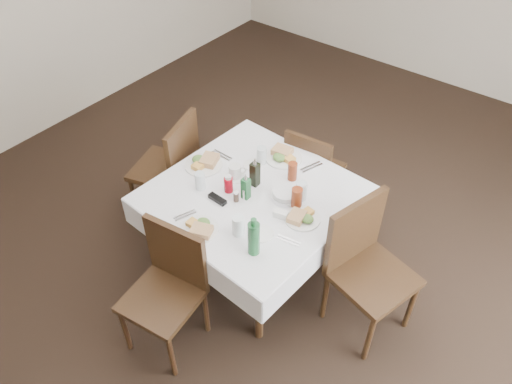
% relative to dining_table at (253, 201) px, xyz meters
% --- Properties ---
extents(ground_plane, '(7.00, 7.00, 0.00)m').
position_rel_dining_table_xyz_m(ground_plane, '(0.05, 0.22, -0.68)').
color(ground_plane, black).
extents(room_shell, '(6.04, 7.04, 2.80)m').
position_rel_dining_table_xyz_m(room_shell, '(0.05, 0.22, 1.03)').
color(room_shell, beige).
rests_on(room_shell, ground).
extents(dining_table, '(1.41, 1.41, 0.76)m').
position_rel_dining_table_xyz_m(dining_table, '(0.00, 0.00, 0.00)').
color(dining_table, black).
rests_on(dining_table, ground).
extents(chair_north, '(0.45, 0.45, 0.87)m').
position_rel_dining_table_xyz_m(chair_north, '(0.02, 0.76, -0.18)').
color(chair_north, black).
rests_on(chair_north, ground).
extents(chair_south, '(0.51, 0.51, 0.96)m').
position_rel_dining_table_xyz_m(chair_south, '(-0.05, -0.83, -0.14)').
color(chair_south, black).
rests_on(chair_south, ground).
extents(chair_east, '(0.60, 0.60, 1.03)m').
position_rel_dining_table_xyz_m(chair_east, '(0.88, 0.08, -0.09)').
color(chair_east, black).
rests_on(chair_east, ground).
extents(chair_west, '(0.59, 0.59, 1.00)m').
position_rel_dining_table_xyz_m(chair_west, '(-0.88, 0.04, -0.11)').
color(chair_west, black).
rests_on(chair_west, ground).
extents(meal_north, '(0.28, 0.28, 0.06)m').
position_rel_dining_table_xyz_m(meal_north, '(-0.06, 0.45, 0.10)').
color(meal_north, white).
rests_on(meal_north, dining_table).
extents(meal_south, '(0.26, 0.26, 0.06)m').
position_rel_dining_table_xyz_m(meal_south, '(-0.05, -0.50, 0.10)').
color(meal_south, white).
rests_on(meal_south, dining_table).
extents(meal_east, '(0.25, 0.25, 0.05)m').
position_rel_dining_table_xyz_m(meal_east, '(0.42, -0.01, 0.10)').
color(meal_east, white).
rests_on(meal_east, dining_table).
extents(meal_west, '(0.29, 0.29, 0.06)m').
position_rel_dining_table_xyz_m(meal_west, '(-0.49, 0.02, 0.10)').
color(meal_west, white).
rests_on(meal_west, dining_table).
extents(side_plate_a, '(0.14, 0.14, 0.01)m').
position_rel_dining_table_xyz_m(side_plate_a, '(-0.20, 0.24, 0.09)').
color(side_plate_a, white).
rests_on(side_plate_a, dining_table).
extents(side_plate_b, '(0.16, 0.16, 0.01)m').
position_rel_dining_table_xyz_m(side_plate_b, '(0.29, -0.28, 0.09)').
color(side_plate_b, white).
rests_on(side_plate_b, dining_table).
extents(water_n, '(0.07, 0.07, 0.14)m').
position_rel_dining_table_xyz_m(water_n, '(-0.16, 0.31, 0.15)').
color(water_n, silver).
rests_on(water_n, dining_table).
extents(water_s, '(0.08, 0.08, 0.15)m').
position_rel_dining_table_xyz_m(water_s, '(0.17, -0.37, 0.15)').
color(water_s, silver).
rests_on(water_s, dining_table).
extents(water_e, '(0.08, 0.08, 0.14)m').
position_rel_dining_table_xyz_m(water_e, '(0.30, 0.16, 0.15)').
color(water_e, silver).
rests_on(water_e, dining_table).
extents(water_w, '(0.07, 0.07, 0.14)m').
position_rel_dining_table_xyz_m(water_w, '(-0.33, -0.19, 0.15)').
color(water_w, silver).
rests_on(water_w, dining_table).
extents(iced_tea_a, '(0.07, 0.07, 0.14)m').
position_rel_dining_table_xyz_m(iced_tea_a, '(0.13, 0.30, 0.15)').
color(iced_tea_a, maroon).
rests_on(iced_tea_a, dining_table).
extents(iced_tea_b, '(0.08, 0.08, 0.16)m').
position_rel_dining_table_xyz_m(iced_tea_b, '(0.32, 0.07, 0.16)').
color(iced_tea_b, maroon).
rests_on(iced_tea_b, dining_table).
extents(bread_basket, '(0.21, 0.21, 0.07)m').
position_rel_dining_table_xyz_m(bread_basket, '(0.21, 0.10, 0.11)').
color(bread_basket, silver).
rests_on(bread_basket, dining_table).
extents(oil_cruet_dark, '(0.06, 0.06, 0.24)m').
position_rel_dining_table_xyz_m(oil_cruet_dark, '(-0.05, 0.08, 0.18)').
color(oil_cruet_dark, black).
rests_on(oil_cruet_dark, dining_table).
extents(oil_cruet_green, '(0.05, 0.05, 0.22)m').
position_rel_dining_table_xyz_m(oil_cruet_green, '(-0.01, -0.07, 0.17)').
color(oil_cruet_green, '#1D5A2D').
rests_on(oil_cruet_green, dining_table).
extents(ketchup_bottle, '(0.06, 0.06, 0.14)m').
position_rel_dining_table_xyz_m(ketchup_bottle, '(-0.15, -0.09, 0.15)').
color(ketchup_bottle, '#B10717').
rests_on(ketchup_bottle, dining_table).
extents(salt_shaker, '(0.04, 0.04, 0.09)m').
position_rel_dining_table_xyz_m(salt_shaker, '(-0.01, -0.08, 0.12)').
color(salt_shaker, white).
rests_on(salt_shaker, dining_table).
extents(pepper_shaker, '(0.04, 0.04, 0.09)m').
position_rel_dining_table_xyz_m(pepper_shaker, '(-0.04, -0.14, 0.12)').
color(pepper_shaker, '#382920').
rests_on(pepper_shaker, dining_table).
extents(coffee_mug, '(0.15, 0.15, 0.11)m').
position_rel_dining_table_xyz_m(coffee_mug, '(-0.21, 0.05, 0.13)').
color(coffee_mug, white).
rests_on(coffee_mug, dining_table).
extents(sunglasses, '(0.15, 0.06, 0.03)m').
position_rel_dining_table_xyz_m(sunglasses, '(-0.15, -0.22, 0.10)').
color(sunglasses, black).
rests_on(sunglasses, dining_table).
extents(green_bottle, '(0.08, 0.08, 0.29)m').
position_rel_dining_table_xyz_m(green_bottle, '(0.34, -0.43, 0.21)').
color(green_bottle, '#1D5A2D').
rests_on(green_bottle, dining_table).
extents(sugar_caddy, '(0.11, 0.08, 0.05)m').
position_rel_dining_table_xyz_m(sugar_caddy, '(0.30, -0.07, 0.11)').
color(sugar_caddy, white).
rests_on(sugar_caddy, dining_table).
extents(cutlery_n, '(0.10, 0.19, 0.01)m').
position_rel_dining_table_xyz_m(cutlery_n, '(0.17, 0.50, 0.08)').
color(cutlery_n, silver).
rests_on(cutlery_n, dining_table).
extents(cutlery_s, '(0.09, 0.16, 0.01)m').
position_rel_dining_table_xyz_m(cutlery_s, '(-0.22, -0.47, 0.08)').
color(cutlery_s, silver).
rests_on(cutlery_s, dining_table).
extents(cutlery_e, '(0.17, 0.07, 0.01)m').
position_rel_dining_table_xyz_m(cutlery_e, '(0.47, -0.22, 0.08)').
color(cutlery_e, silver).
rests_on(cutlery_e, dining_table).
extents(cutlery_w, '(0.18, 0.05, 0.01)m').
position_rel_dining_table_xyz_m(cutlery_w, '(-0.46, 0.19, 0.08)').
color(cutlery_w, silver).
rests_on(cutlery_w, dining_table).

